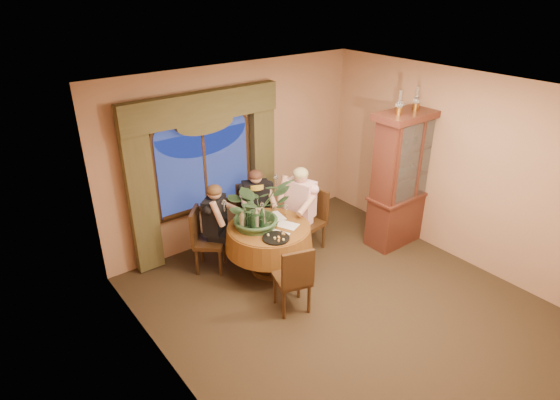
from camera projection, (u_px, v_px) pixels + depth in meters
floor at (342, 306)px, 6.17m from camera, size 5.00×5.00×0.00m
wall_back at (236, 154)px, 7.34m from camera, size 4.50×0.00×4.50m
wall_right at (459, 169)px, 6.80m from camera, size 0.00×5.00×5.00m
ceiling at (358, 95)px, 4.95m from camera, size 5.00×5.00×0.00m
window at (205, 170)px, 7.01m from camera, size 1.62×0.10×1.32m
arched_transom at (201, 119)px, 6.67m from camera, size 1.60×0.06×0.44m
drapery_left at (141, 196)px, 6.46m from camera, size 0.38×0.14×2.32m
drapery_right at (262, 163)px, 7.59m from camera, size 0.38×0.14×2.32m
swag_valance at (203, 107)px, 6.52m from camera, size 2.45×0.16×0.42m
dining_table at (269, 249)px, 6.75m from camera, size 1.40×1.40×0.75m
china_cabinet at (407, 178)px, 7.30m from camera, size 1.34×0.53×2.16m
oil_lamp_left at (400, 102)px, 6.55m from camera, size 0.11×0.11×0.34m
oil_lamp_center at (417, 98)px, 6.75m from camera, size 0.11×0.11×0.34m
oil_lamp_right at (433, 95)px, 6.96m from camera, size 0.11×0.11×0.34m
chair_right at (309, 221)px, 7.27m from camera, size 0.48×0.48×0.96m
chair_back_right at (253, 216)px, 7.44m from camera, size 0.53×0.53×0.96m
chair_back at (210, 241)px, 6.75m from camera, size 0.59×0.59×0.96m
chair_front_left at (292, 277)px, 5.94m from camera, size 0.53×0.53×0.96m
person_pink at (300, 209)px, 7.20m from camera, size 0.57×0.60×1.38m
person_back at (215, 226)px, 6.79m from camera, size 0.63×0.63×1.31m
person_scarf at (256, 207)px, 7.36m from camera, size 0.58×0.56×1.28m
stoneware_vase at (261, 217)px, 6.55m from camera, size 0.14×0.14×0.26m
centerpiece_plant at (256, 185)px, 6.35m from camera, size 0.95×1.06×0.83m
olive_bowl at (272, 225)px, 6.55m from camera, size 0.16×0.16×0.05m
cheese_platter at (276, 238)px, 6.26m from camera, size 0.37×0.37×0.02m
wine_bottle_0 at (262, 219)px, 6.42m from camera, size 0.07×0.07×0.33m
wine_bottle_1 at (257, 219)px, 6.42m from camera, size 0.07×0.07×0.33m
wine_bottle_2 at (242, 220)px, 6.40m from camera, size 0.07×0.07×0.33m
wine_bottle_3 at (248, 217)px, 6.46m from camera, size 0.07×0.07×0.33m
wine_bottle_4 at (253, 222)px, 6.35m from camera, size 0.07×0.07×0.33m
tasting_paper_0 at (287, 225)px, 6.60m from camera, size 0.32×0.36×0.00m
tasting_paper_1 at (276, 216)px, 6.84m from camera, size 0.26×0.33×0.00m
tasting_paper_2 at (277, 234)px, 6.37m from camera, size 0.31×0.36×0.00m
wine_glass_person_pink at (286, 210)px, 6.84m from camera, size 0.07×0.07×0.18m
wine_glass_person_back at (240, 217)px, 6.63m from camera, size 0.07×0.07×0.18m
wine_glass_person_scarf at (262, 208)px, 6.90m from camera, size 0.07×0.07×0.18m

